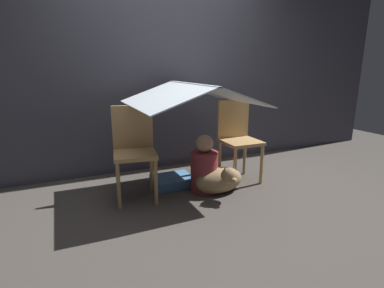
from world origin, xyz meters
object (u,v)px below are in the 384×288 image
chair_left (134,148)px  dog (220,180)px  chair_right (238,136)px  person_front (204,168)px

chair_left → dog: bearing=-10.2°
chair_right → person_front: chair_right is taller
chair_left → chair_right: 1.18m
dog → person_front: bearing=133.7°
chair_right → person_front: (-0.50, -0.16, -0.25)m
chair_right → dog: 0.60m
chair_right → dog: size_ratio=1.74×
dog → chair_left: bearing=160.2°
dog → chair_right: bearing=37.6°
chair_right → dog: bearing=-141.5°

